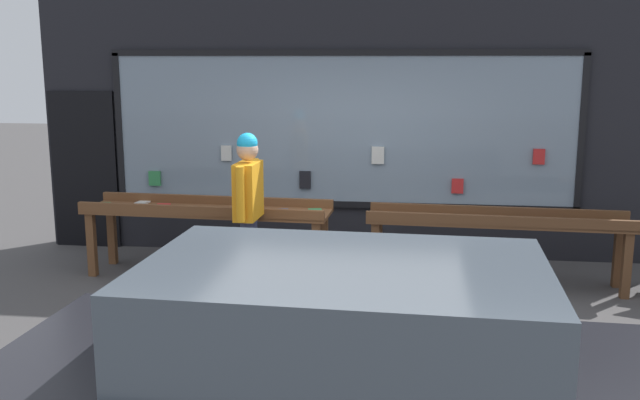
{
  "coord_description": "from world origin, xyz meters",
  "views": [
    {
      "loc": [
        0.67,
        -6.72,
        2.51
      ],
      "look_at": [
        -0.31,
        0.96,
        0.98
      ],
      "focal_mm": 40.0,
      "sensor_mm": 36.0,
      "label": 1
    }
  ],
  "objects": [
    {
      "name": "ground_plane",
      "position": [
        0.0,
        0.0,
        0.0
      ],
      "size": [
        40.0,
        40.0,
        0.0
      ],
      "primitive_type": "plane",
      "color": "#474444"
    },
    {
      "name": "shopfront_facade",
      "position": [
        -0.05,
        2.39,
        1.83
      ],
      "size": [
        8.32,
        0.29,
        3.7
      ],
      "color": "black",
      "rests_on": "ground_plane"
    },
    {
      "name": "display_table_left",
      "position": [
        -1.65,
        1.16,
        0.73
      ],
      "size": [
        2.91,
        0.82,
        0.89
      ],
      "color": "brown",
      "rests_on": "ground_plane"
    },
    {
      "name": "display_table_right",
      "position": [
        1.66,
        1.16,
        0.69
      ],
      "size": [
        2.9,
        0.69,
        0.86
      ],
      "color": "brown",
      "rests_on": "ground_plane"
    },
    {
      "name": "person_browsing",
      "position": [
        -1.02,
        0.53,
        1.04
      ],
      "size": [
        0.24,
        0.69,
        1.76
      ],
      "rotation": [
        0.0,
        0.0,
        1.53
      ],
      "color": "#2D334C",
      "rests_on": "ground_plane"
    },
    {
      "name": "small_dog",
      "position": [
        -1.38,
        0.38,
        0.27
      ],
      "size": [
        0.35,
        0.51,
        0.39
      ],
      "rotation": [
        0.0,
        0.0,
        1.12
      ],
      "color": "black",
      "rests_on": "ground_plane"
    },
    {
      "name": "parked_car",
      "position": [
        0.32,
        -2.97,
        0.74
      ],
      "size": [
        4.05,
        1.98,
        1.41
      ],
      "rotation": [
        0.0,
        0.0,
        -0.04
      ],
      "color": "black",
      "rests_on": "ground_plane"
    }
  ]
}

